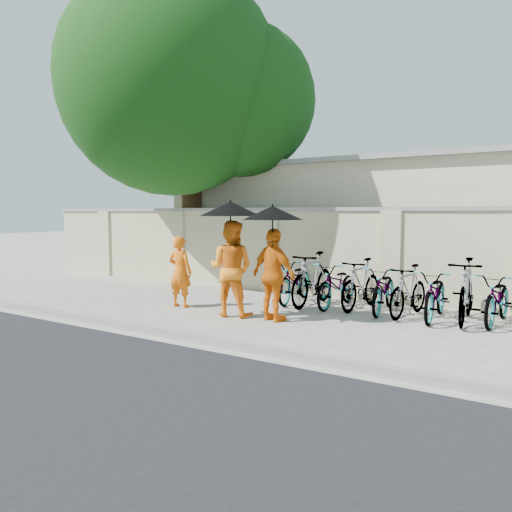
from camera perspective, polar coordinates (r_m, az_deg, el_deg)
The scene contains 19 objects.
ground at distance 9.36m, azimuth -2.76°, elevation -7.10°, with size 80.00×80.00×0.00m, color #ACA8A1.
kerb at distance 8.06m, azimuth -9.86°, elevation -8.73°, with size 40.00×0.16×0.12m, color gray.
compound_wall at distance 11.53m, azimuth 10.61°, elevation 0.13°, with size 20.00×0.30×2.00m, color beige.
building_behind at distance 14.83m, azimuth 19.80°, elevation 3.31°, with size 14.00×6.00×3.20m, color beige.
shade_tree at distance 14.11m, azimuth -8.23°, elevation 17.80°, with size 6.70×6.20×8.20m.
monk_left at distance 10.45m, azimuth -8.67°, elevation -1.77°, with size 0.54×0.35×1.48m, color orange.
monk_center at distance 9.43m, azimuth -2.87°, elevation -1.43°, with size 0.88×0.69×1.81m, color orange.
parasol_center at distance 9.28m, azimuth -2.94°, elevation 5.41°, with size 1.16×1.16×1.14m.
monk_right at distance 8.97m, azimuth 2.04°, elevation -2.18°, with size 0.99×0.41×1.68m, color orange.
parasol_right at distance 8.82m, azimuth 1.90°, elevation 4.95°, with size 1.08×1.08×1.13m.
bike_0 at distance 10.95m, azimuth 4.52°, elevation -2.79°, with size 0.64×1.83×0.96m, color #9F9EA2.
bike_1 at distance 10.56m, azimuth 6.50°, elevation -2.62°, with size 0.53×1.89×1.13m, color #9F9EA2.
bike_2 at distance 10.47m, azimuth 9.28°, elevation -3.26°, with size 0.62×1.78×0.94m, color #9F9EA2.
bike_3 at distance 10.30m, azimuth 11.91°, elevation -3.17°, with size 0.49×1.72×1.03m, color #9F9EA2.
bike_4 at distance 10.09m, azimuth 14.46°, elevation -3.72°, with size 0.61×1.75×0.92m, color #9F9EA2.
bike_5 at distance 9.82m, azimuth 17.03°, elevation -3.84°, with size 0.46×1.63×0.98m, color #9F9EA2.
bike_6 at distance 9.69m, azimuth 19.88°, elevation -4.18°, with size 0.62×1.77×0.93m, color #9F9EA2.
bike_7 at distance 9.62m, azimuth 22.89°, elevation -3.69°, with size 0.54×1.91×1.15m, color #9F9EA2.
bike_8 at distance 9.72m, azimuth 25.95°, elevation -4.42°, with size 0.61×1.74×0.91m, color #9F9EA2.
Camera 1 is at (5.31, -7.45, 1.96)m, focal length 35.00 mm.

